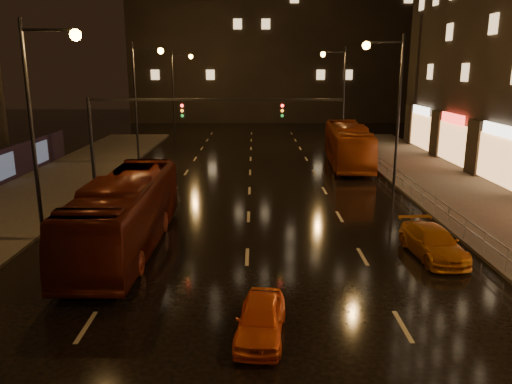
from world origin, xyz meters
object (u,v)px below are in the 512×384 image
at_px(bus_curb, 348,145).
at_px(taxi_near, 261,319).
at_px(bus_red, 125,213).
at_px(taxi_far, 433,243).

height_order(bus_curb, taxi_near, bus_curb).
bearing_deg(taxi_near, bus_red, 133.79).
height_order(bus_red, taxi_near, bus_red).
height_order(bus_curb, taxi_far, bus_curb).
distance_m(bus_red, taxi_far, 13.53).
distance_m(bus_red, taxi_near, 9.82).
distance_m(bus_curb, taxi_near, 28.64).
bearing_deg(bus_red, taxi_near, -52.25).
xyz_separation_m(bus_red, taxi_near, (5.94, -7.75, -1.06)).
bearing_deg(bus_curb, taxi_far, -86.54).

